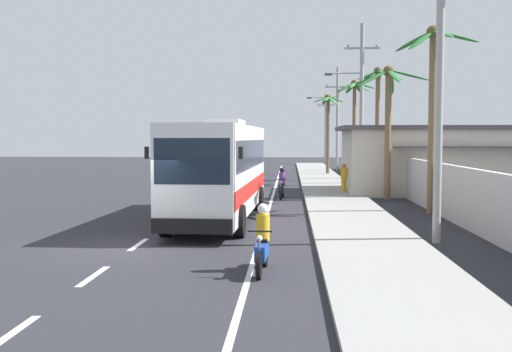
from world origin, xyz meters
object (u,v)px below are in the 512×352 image
(motorcycle_beside_bus, at_px, (282,186))
(pedestrian_near_kerb, at_px, (344,177))
(motorcycle_trailing, at_px, (262,244))
(palm_second, at_px, (433,81))
(utility_pole_nearest, at_px, (439,76))
(utility_pole_distant, at_px, (326,127))
(roadside_building, at_px, (472,159))
(utility_pole_mid, at_px, (360,102))
(palm_farthest, at_px, (377,103))
(palm_third, at_px, (328,118))
(coach_bus_foreground, at_px, (221,168))
(utility_pole_far, at_px, (336,117))
(palm_nearest, at_px, (354,106))
(palm_fourth, at_px, (388,107))

(motorcycle_beside_bus, xyz_separation_m, pedestrian_near_kerb, (3.43, 2.86, 0.30))
(motorcycle_trailing, height_order, palm_second, palm_second)
(utility_pole_nearest, bearing_deg, utility_pole_distant, 89.99)
(utility_pole_nearest, relative_size, utility_pole_distant, 1.11)
(utility_pole_distant, relative_size, roadside_building, 0.57)
(motorcycle_beside_bus, distance_m, utility_pole_mid, 8.97)
(utility_pole_mid, xyz_separation_m, palm_second, (1.56, -11.82, 0.16))
(motorcycle_trailing, height_order, palm_farthest, palm_farthest)
(motorcycle_trailing, distance_m, palm_third, 37.50)
(coach_bus_foreground, xyz_separation_m, utility_pole_far, (6.87, 33.15, 3.09))
(utility_pole_far, height_order, palm_nearest, utility_pole_far)
(utility_pole_mid, xyz_separation_m, palm_third, (-1.07, 14.07, -0.45))
(palm_nearest, xyz_separation_m, roadside_building, (5.59, -10.06, -3.55))
(utility_pole_distant, relative_size, palm_nearest, 1.16)
(motorcycle_beside_bus, relative_size, utility_pole_nearest, 0.21)
(utility_pole_nearest, relative_size, palm_farthest, 1.22)
(utility_pole_mid, distance_m, roadside_building, 7.30)
(utility_pole_nearest, relative_size, utility_pole_far, 0.99)
(utility_pole_distant, bearing_deg, pedestrian_near_kerb, -91.93)
(coach_bus_foreground, bearing_deg, motorcycle_trailing, -77.12)
(palm_second, relative_size, palm_fourth, 1.14)
(coach_bus_foreground, xyz_separation_m, palm_fourth, (7.59, 8.32, 2.71))
(coach_bus_foreground, relative_size, pedestrian_near_kerb, 7.07)
(palm_third, bearing_deg, motorcycle_trailing, -95.90)
(motorcycle_beside_bus, relative_size, utility_pole_far, 0.20)
(utility_pole_distant, height_order, palm_fourth, utility_pole_distant)
(utility_pole_nearest, height_order, palm_fourth, utility_pole_nearest)
(utility_pole_nearest, height_order, roadside_building, utility_pole_nearest)
(utility_pole_nearest, height_order, palm_nearest, utility_pole_nearest)
(palm_second, distance_m, palm_fourth, 5.94)
(pedestrian_near_kerb, relative_size, utility_pole_mid, 0.16)
(motorcycle_beside_bus, bearing_deg, palm_nearest, 69.62)
(coach_bus_foreground, relative_size, utility_pole_nearest, 1.16)
(roadside_building, bearing_deg, utility_pole_nearest, -109.73)
(motorcycle_trailing, xyz_separation_m, utility_pole_mid, (4.90, 23.00, 4.65))
(motorcycle_beside_bus, distance_m, utility_pole_distant, 44.18)
(motorcycle_trailing, xyz_separation_m, palm_nearest, (5.36, 30.75, 4.81))
(palm_second, bearing_deg, motorcycle_trailing, -120.05)
(coach_bus_foreground, relative_size, palm_farthest, 1.42)
(motorcycle_beside_bus, height_order, palm_fourth, palm_fourth)
(coach_bus_foreground, relative_size, palm_second, 1.44)
(motorcycle_beside_bus, distance_m, utility_pole_far, 25.74)
(roadside_building, bearing_deg, palm_farthest, 128.58)
(coach_bus_foreground, bearing_deg, utility_pole_distant, 82.31)
(utility_pole_mid, xyz_separation_m, roadside_building, (6.04, -2.31, -3.38))
(coach_bus_foreground, relative_size, palm_fourth, 1.63)
(roadside_building, bearing_deg, palm_fourth, -145.45)
(coach_bus_foreground, relative_size, palm_nearest, 1.50)
(pedestrian_near_kerb, bearing_deg, palm_nearest, -160.66)
(coach_bus_foreground, xyz_separation_m, utility_pole_mid, (6.89, 14.32, 3.29))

